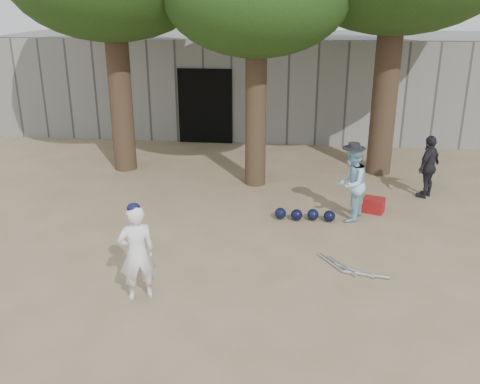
# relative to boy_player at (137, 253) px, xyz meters

# --- Properties ---
(ground) EXTENTS (70.00, 70.00, 0.00)m
(ground) POSITION_rel_boy_player_xyz_m (0.65, 1.07, -0.73)
(ground) COLOR #937C5E
(ground) RESTS_ON ground
(boy_player) EXTENTS (0.63, 0.56, 1.45)m
(boy_player) POSITION_rel_boy_player_xyz_m (0.00, 0.00, 0.00)
(boy_player) COLOR white
(boy_player) RESTS_ON ground
(spectator_blue) EXTENTS (0.77, 0.87, 1.49)m
(spectator_blue) POSITION_rel_boy_player_xyz_m (3.29, 3.32, 0.02)
(spectator_blue) COLOR #9BD1EF
(spectator_blue) RESTS_ON ground
(spectator_dark) EXTENTS (0.77, 0.85, 1.39)m
(spectator_dark) POSITION_rel_boy_player_xyz_m (5.07, 4.81, -0.03)
(spectator_dark) COLOR black
(spectator_dark) RESTS_ON ground
(red_bag) EXTENTS (0.51, 0.45, 0.30)m
(red_bag) POSITION_rel_boy_player_xyz_m (3.81, 3.77, -0.58)
(red_bag) COLOR #A4151C
(red_bag) RESTS_ON ground
(back_building) EXTENTS (16.00, 5.24, 3.00)m
(back_building) POSITION_rel_boy_player_xyz_m (0.65, 11.40, 0.77)
(back_building) COLOR gray
(back_building) RESTS_ON ground
(helmet_row) EXTENTS (1.19, 0.28, 0.23)m
(helmet_row) POSITION_rel_boy_player_xyz_m (2.42, 3.17, -0.61)
(helmet_row) COLOR black
(helmet_row) RESTS_ON ground
(bat_pile) EXTENTS (1.12, 0.78, 0.06)m
(bat_pile) POSITION_rel_boy_player_xyz_m (3.11, 1.19, -0.70)
(bat_pile) COLOR silver
(bat_pile) RESTS_ON ground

